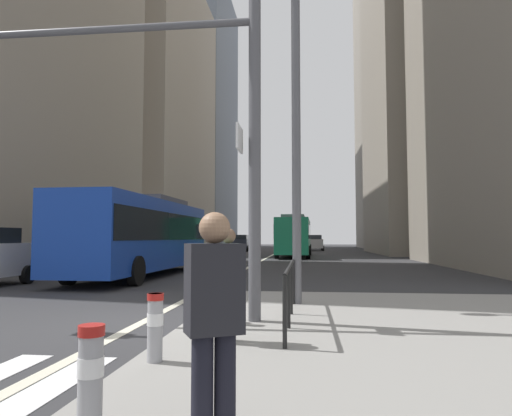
{
  "coord_description": "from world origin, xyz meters",
  "views": [
    {
      "loc": [
        3.09,
        -8.24,
        1.6
      ],
      "look_at": [
        -1.01,
        28.54,
        4.06
      ],
      "focal_mm": 31.44,
      "sensor_mm": 36.0,
      "label": 1
    }
  ],
  "objects": [
    {
      "name": "pedestrian_far",
      "position": [
        2.45,
        -5.17,
        1.05
      ],
      "size": [
        0.45,
        0.39,
        1.63
      ],
      "color": "black",
      "rests_on": "median_island"
    },
    {
      "name": "traffic_signal_gantry",
      "position": [
        -0.01,
        -0.37,
        4.13
      ],
      "size": [
        6.52,
        0.65,
        6.0
      ],
      "color": "#515156",
      "rests_on": "median_island"
    },
    {
      "name": "lane_centre_line",
      "position": [
        0.0,
        30.0,
        0.01
      ],
      "size": [
        0.2,
        80.0,
        0.01
      ],
      "primitive_type": "cube",
      "color": "beige",
      "rests_on": "ground"
    },
    {
      "name": "office_tower_left_far",
      "position": [
        -16.0,
        66.68,
        22.33
      ],
      "size": [
        11.9,
        21.41,
        44.65
      ],
      "primitive_type": "cube",
      "color": "slate",
      "rests_on": "ground"
    },
    {
      "name": "office_tower_right_mid",
      "position": [
        17.0,
        38.87,
        19.25
      ],
      "size": [
        13.91,
        16.75,
        38.5
      ],
      "primitive_type": "cube",
      "color": "gray",
      "rests_on": "ground"
    },
    {
      "name": "street_lamp_post",
      "position": [
        2.88,
        1.84,
        5.28
      ],
      "size": [
        5.5,
        0.32,
        8.0
      ],
      "color": "#56565B",
      "rests_on": "median_island"
    },
    {
      "name": "bollard_right",
      "position": [
        1.59,
        -0.64,
        0.68
      ],
      "size": [
        0.2,
        0.2,
        0.95
      ],
      "color": "#99999E",
      "rests_on": "median_island"
    },
    {
      "name": "office_tower_left_mid",
      "position": [
        -16.0,
        42.04,
        16.22
      ],
      "size": [
        12.8,
        22.84,
        32.44
      ],
      "primitive_type": "cube",
      "color": "gray",
      "rests_on": "ground"
    },
    {
      "name": "car_oncoming_mid",
      "position": [
        -4.57,
        44.51,
        0.99
      ],
      "size": [
        2.14,
        4.36,
        1.94
      ],
      "color": "#232838",
      "rests_on": "ground"
    },
    {
      "name": "pedestrian_walking",
      "position": [
        1.99,
        -1.96,
        1.02
      ],
      "size": [
        0.24,
        0.38,
        1.59
      ],
      "color": "#423D38",
      "rests_on": "median_island"
    },
    {
      "name": "car_receding_far",
      "position": [
        2.23,
        49.26,
        0.99
      ],
      "size": [
        2.09,
        4.55,
        1.94
      ],
      "color": "black",
      "rests_on": "ground"
    },
    {
      "name": "median_island",
      "position": [
        5.5,
        -1.0,
        0.07
      ],
      "size": [
        9.0,
        10.0,
        0.15
      ],
      "primitive_type": "cube",
      "color": "gray",
      "rests_on": "ground"
    },
    {
      "name": "bollard_left",
      "position": [
        1.31,
        -3.04,
        0.59
      ],
      "size": [
        0.2,
        0.2,
        0.79
      ],
      "color": "#99999E",
      "rests_on": "median_island"
    },
    {
      "name": "car_receding_near",
      "position": [
        4.22,
        48.24,
        0.99
      ],
      "size": [
        2.11,
        4.1,
        1.94
      ],
      "color": "silver",
      "rests_on": "ground"
    },
    {
      "name": "pedestrian_railing",
      "position": [
        2.8,
        -0.25,
        0.87
      ],
      "size": [
        0.06,
        4.05,
        0.98
      ],
      "color": "black",
      "rests_on": "median_island"
    },
    {
      "name": "city_bus_blue_oncoming",
      "position": [
        -3.68,
        9.83,
        1.84
      ],
      "size": [
        2.85,
        11.1,
        3.4
      ],
      "color": "#14389E",
      "rests_on": "ground"
    },
    {
      "name": "bollard_back",
      "position": [
        1.44,
        -0.47,
        0.61
      ],
      "size": [
        0.2,
        0.2,
        0.82
      ],
      "color": "#99999E",
      "rests_on": "median_island"
    },
    {
      "name": "office_tower_right_far",
      "position": [
        17.0,
        60.59,
        25.28
      ],
      "size": [
        10.56,
        20.04,
        50.57
      ],
      "primitive_type": "cube",
      "color": "gray",
      "rests_on": "ground"
    },
    {
      "name": "city_bus_red_receding",
      "position": [
        2.14,
        29.58,
        1.84
      ],
      "size": [
        2.87,
        11.06,
        3.4
      ],
      "color": "#198456",
      "rests_on": "ground"
    },
    {
      "name": "ground_plane",
      "position": [
        0.0,
        20.0,
        0.0
      ],
      "size": [
        160.0,
        160.0,
        0.0
      ],
      "primitive_type": "plane",
      "color": "#303033"
    },
    {
      "name": "bollard_front",
      "position": [
        1.49,
        -5.0,
        0.6
      ],
      "size": [
        0.2,
        0.2,
        0.8
      ],
      "color": "#99999E",
      "rests_on": "median_island"
    }
  ]
}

